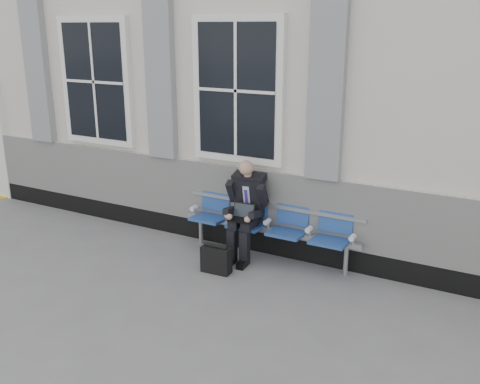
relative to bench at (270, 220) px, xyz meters
The scene contains 5 objects.
ground 1.70m from the bench, 124.72° to the right, with size 70.00×70.00×0.00m, color slate.
station_building 2.88m from the bench, 113.52° to the left, with size 14.40×4.40×4.49m.
bench is the anchor object (origin of this frame).
businessman 0.38m from the bench, 155.96° to the right, with size 0.56×0.75×1.37m.
briefcase 0.93m from the bench, 117.87° to the right, with size 0.40×0.19×0.40m.
Camera 1 is at (3.82, -4.86, 3.07)m, focal length 40.00 mm.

